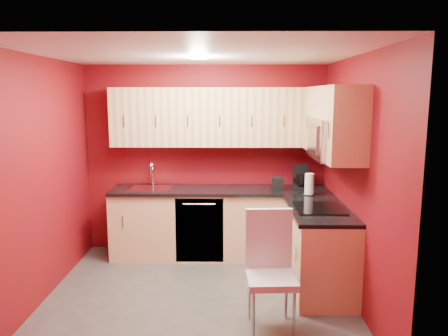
{
  "coord_description": "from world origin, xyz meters",
  "views": [
    {
      "loc": [
        0.33,
        -4.33,
        2.11
      ],
      "look_at": [
        0.26,
        0.55,
        1.29
      ],
      "focal_mm": 35.0,
      "sensor_mm": 36.0,
      "label": 1
    }
  ],
  "objects_px": {
    "coffee_maker": "(302,177)",
    "dining_chair": "(271,272)",
    "microwave": "(332,139)",
    "napkin_holder": "(278,184)",
    "paper_towel": "(309,184)",
    "sink": "(151,186)"
  },
  "relations": [
    {
      "from": "microwave",
      "to": "napkin_holder",
      "type": "distance_m",
      "value": 1.23
    },
    {
      "from": "coffee_maker",
      "to": "napkin_holder",
      "type": "xyz_separation_m",
      "value": [
        -0.32,
        -0.11,
        -0.07
      ]
    },
    {
      "from": "microwave",
      "to": "dining_chair",
      "type": "height_order",
      "value": "microwave"
    },
    {
      "from": "napkin_holder",
      "to": "dining_chair",
      "type": "bearing_deg",
      "value": -97.73
    },
    {
      "from": "sink",
      "to": "dining_chair",
      "type": "height_order",
      "value": "sink"
    },
    {
      "from": "sink",
      "to": "coffee_maker",
      "type": "xyz_separation_m",
      "value": [
        1.96,
        0.03,
        0.12
      ]
    },
    {
      "from": "coffee_maker",
      "to": "napkin_holder",
      "type": "bearing_deg",
      "value": -166.27
    },
    {
      "from": "sink",
      "to": "paper_towel",
      "type": "xyz_separation_m",
      "value": [
        1.99,
        -0.35,
        0.1
      ]
    },
    {
      "from": "napkin_holder",
      "to": "dining_chair",
      "type": "distance_m",
      "value": 1.82
    },
    {
      "from": "microwave",
      "to": "napkin_holder",
      "type": "relative_size",
      "value": 4.74
    },
    {
      "from": "paper_towel",
      "to": "dining_chair",
      "type": "relative_size",
      "value": 0.24
    },
    {
      "from": "coffee_maker",
      "to": "sink",
      "type": "bearing_deg",
      "value": 175.71
    },
    {
      "from": "coffee_maker",
      "to": "dining_chair",
      "type": "distance_m",
      "value": 2.01
    },
    {
      "from": "microwave",
      "to": "dining_chair",
      "type": "distance_m",
      "value": 1.56
    },
    {
      "from": "coffee_maker",
      "to": "napkin_holder",
      "type": "relative_size",
      "value": 1.87
    },
    {
      "from": "napkin_holder",
      "to": "dining_chair",
      "type": "height_order",
      "value": "dining_chair"
    },
    {
      "from": "coffee_maker",
      "to": "dining_chair",
      "type": "height_order",
      "value": "coffee_maker"
    },
    {
      "from": "paper_towel",
      "to": "sink",
      "type": "bearing_deg",
      "value": 169.95
    },
    {
      "from": "coffee_maker",
      "to": "paper_towel",
      "type": "xyz_separation_m",
      "value": [
        0.03,
        -0.38,
        -0.02
      ]
    },
    {
      "from": "sink",
      "to": "paper_towel",
      "type": "height_order",
      "value": "sink"
    },
    {
      "from": "coffee_maker",
      "to": "microwave",
      "type": "bearing_deg",
      "value": -87.6
    },
    {
      "from": "sink",
      "to": "paper_towel",
      "type": "distance_m",
      "value": 2.02
    }
  ]
}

